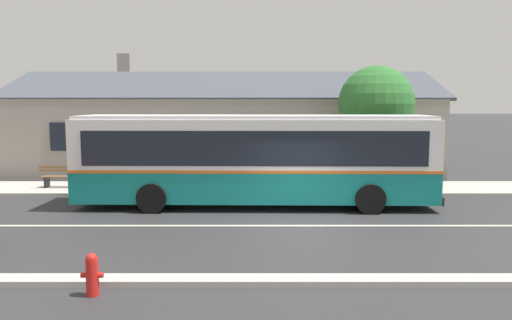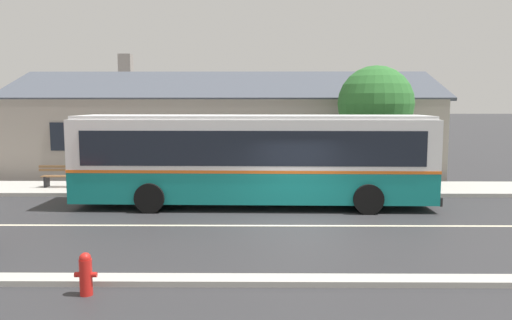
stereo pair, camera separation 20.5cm
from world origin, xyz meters
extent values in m
plane|color=#2D2D30|center=(0.00, 0.00, 0.00)|extent=(300.00, 300.00, 0.00)
cube|color=#ADAAA3|center=(0.00, 6.00, 0.07)|extent=(60.00, 3.00, 0.15)
cube|color=#ADAAA3|center=(0.00, -4.75, 0.06)|extent=(60.00, 0.50, 0.12)
cube|color=beige|center=(0.00, 0.00, 0.00)|extent=(60.00, 0.16, 0.01)
cube|color=gray|center=(-2.96, 12.96, 1.90)|extent=(20.95, 9.11, 3.79)
cube|color=#424751|center=(-2.96, 10.69, 4.52)|extent=(21.55, 4.60, 1.61)
cube|color=#424751|center=(-2.96, 15.24, 4.52)|extent=(21.55, 4.60, 1.61)
cube|color=gray|center=(-8.72, 13.87, 5.75)|extent=(0.70, 0.70, 1.20)
cube|color=black|center=(-10.29, 8.38, 2.09)|extent=(1.10, 0.06, 1.30)
cube|color=black|center=(4.37, 8.38, 2.09)|extent=(1.10, 0.06, 1.30)
cube|color=#4C3323|center=(0.18, 8.38, 1.05)|extent=(1.00, 0.06, 2.10)
cube|color=#147F7A|center=(-1.40, 2.90, 0.80)|extent=(12.37, 2.73, 1.05)
cube|color=orange|center=(-1.40, 2.90, 1.38)|extent=(12.39, 2.75, 0.10)
cube|color=white|center=(-1.40, 2.90, 2.26)|extent=(12.37, 2.73, 1.65)
cube|color=white|center=(-1.40, 2.90, 3.14)|extent=(12.12, 2.60, 0.12)
cube|color=black|center=(-1.38, 4.16, 2.16)|extent=(11.33, 0.24, 1.15)
cube|color=black|center=(-1.43, 1.64, 2.16)|extent=(11.33, 0.24, 1.15)
cube|color=black|center=(4.78, 2.78, 2.16)|extent=(0.08, 2.20, 1.15)
cube|color=black|center=(4.78, 2.78, 2.94)|extent=(0.07, 1.75, 0.24)
cube|color=black|center=(4.80, 2.78, 0.40)|extent=(0.13, 2.50, 0.28)
cube|color=#192D99|center=(-2.92, 4.20, 0.80)|extent=(3.45, 0.09, 0.74)
cube|color=black|center=(3.42, 4.08, 1.50)|extent=(0.90, 0.05, 2.46)
cylinder|color=black|center=(2.44, 4.08, 0.50)|extent=(1.01, 0.30, 1.00)
cylinder|color=black|center=(2.39, 1.58, 0.50)|extent=(1.01, 0.30, 1.00)
cylinder|color=black|center=(-4.77, 4.21, 0.50)|extent=(1.01, 0.30, 1.00)
cylinder|color=black|center=(-4.81, 1.71, 0.50)|extent=(1.01, 0.30, 1.00)
cube|color=brown|center=(-9.34, 6.07, 0.60)|extent=(1.77, 0.10, 0.04)
cube|color=brown|center=(-9.34, 5.93, 0.60)|extent=(1.77, 0.10, 0.04)
cube|color=brown|center=(-9.34, 5.79, 0.60)|extent=(1.77, 0.10, 0.04)
cube|color=brown|center=(-9.34, 5.66, 0.90)|extent=(1.77, 0.04, 0.10)
cube|color=brown|center=(-9.34, 5.66, 1.04)|extent=(1.77, 0.04, 0.10)
cube|color=black|center=(-8.63, 5.93, 0.38)|extent=(0.08, 0.43, 0.45)
cube|color=black|center=(-10.05, 5.93, 0.38)|extent=(0.08, 0.43, 0.45)
cylinder|color=#4C3828|center=(3.76, 6.85, 1.28)|extent=(0.34, 0.34, 2.56)
sphere|color=#2D6B2D|center=(3.76, 6.85, 3.60)|extent=(3.22, 3.22, 3.22)
cylinder|color=red|center=(-4.46, -5.40, 0.35)|extent=(0.24, 0.24, 0.70)
sphere|color=red|center=(-4.46, -5.40, 0.72)|extent=(0.22, 0.22, 0.22)
cylinder|color=red|center=(-4.62, -5.40, 0.40)|extent=(0.10, 0.10, 0.10)
cylinder|color=red|center=(-4.30, -5.40, 0.40)|extent=(0.10, 0.10, 0.10)
cylinder|color=gray|center=(4.41, 5.00, 1.35)|extent=(0.07, 0.07, 2.40)
cube|color=#1959A5|center=(4.41, 4.98, 2.30)|extent=(0.36, 0.03, 0.48)
camera|label=1|loc=(-1.36, -14.51, 3.64)|focal=35.00mm
camera|label=2|loc=(-1.16, -14.51, 3.64)|focal=35.00mm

